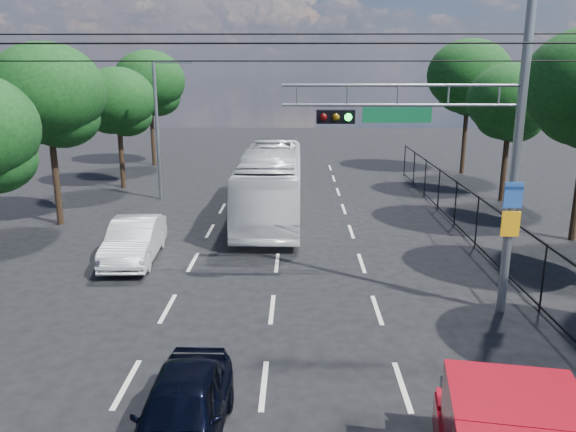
{
  "coord_description": "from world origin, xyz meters",
  "views": [
    {
      "loc": [
        0.71,
        -6.85,
        6.64
      ],
      "look_at": [
        0.46,
        7.85,
        2.8
      ],
      "focal_mm": 35.0,
      "sensor_mm": 36.0,
      "label": 1
    }
  ],
  "objects_px": {
    "navy_hatchback": "(182,412)",
    "white_van": "(134,240)",
    "white_bus": "(271,184)",
    "signal_mast": "(473,125)"
  },
  "relations": [
    {
      "from": "navy_hatchback",
      "to": "white_van",
      "type": "relative_size",
      "value": 0.87
    },
    {
      "from": "white_bus",
      "to": "white_van",
      "type": "relative_size",
      "value": 2.51
    },
    {
      "from": "signal_mast",
      "to": "white_van",
      "type": "xyz_separation_m",
      "value": [
        -10.4,
        4.24,
        -4.5
      ]
    },
    {
      "from": "navy_hatchback",
      "to": "signal_mast",
      "type": "bearing_deg",
      "value": 42.56
    },
    {
      "from": "navy_hatchback",
      "to": "white_van",
      "type": "distance_m",
      "value": 10.9
    },
    {
      "from": "white_bus",
      "to": "white_van",
      "type": "height_order",
      "value": "white_bus"
    },
    {
      "from": "navy_hatchback",
      "to": "white_van",
      "type": "bearing_deg",
      "value": 110.67
    },
    {
      "from": "white_bus",
      "to": "white_van",
      "type": "bearing_deg",
      "value": -126.51
    },
    {
      "from": "white_bus",
      "to": "white_van",
      "type": "distance_m",
      "value": 7.78
    },
    {
      "from": "navy_hatchback",
      "to": "white_van",
      "type": "xyz_separation_m",
      "value": [
        -3.76,
        10.23,
        0.07
      ]
    }
  ]
}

